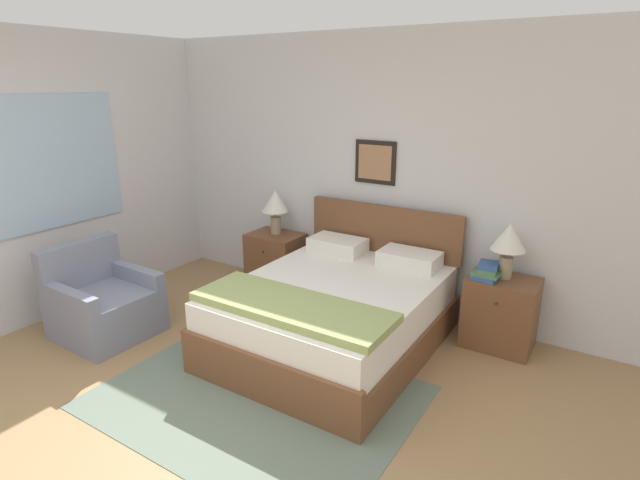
% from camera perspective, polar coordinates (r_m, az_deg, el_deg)
% --- Properties ---
extents(wall_back, '(7.17, 0.09, 2.60)m').
position_cam_1_polar(wall_back, '(4.84, 6.20, 7.53)').
color(wall_back, silver).
rests_on(wall_back, ground_plane).
extents(wall_left, '(0.08, 5.31, 2.60)m').
position_cam_1_polar(wall_left, '(5.37, -25.81, 6.92)').
color(wall_left, silver).
rests_on(wall_left, ground_plane).
extents(area_rug_main, '(2.15, 1.64, 0.01)m').
position_cam_1_polar(area_rug_main, '(3.75, -7.27, -17.35)').
color(area_rug_main, slate).
rests_on(area_rug_main, ground_plane).
extents(bed, '(1.54, 1.91, 1.03)m').
position_cam_1_polar(bed, '(4.20, 1.66, -8.20)').
color(bed, brown).
rests_on(bed, ground_plane).
extents(armchair, '(0.77, 0.76, 0.80)m').
position_cam_1_polar(armchair, '(4.82, -23.57, -6.80)').
color(armchair, gray).
rests_on(armchair, ground_plane).
extents(nightstand_near_window, '(0.56, 0.44, 0.61)m').
position_cam_1_polar(nightstand_near_window, '(5.38, -5.06, -2.42)').
color(nightstand_near_window, brown).
rests_on(nightstand_near_window, ground_plane).
extents(nightstand_by_door, '(0.56, 0.44, 0.61)m').
position_cam_1_polar(nightstand_by_door, '(4.47, 19.89, -7.81)').
color(nightstand_by_door, brown).
rests_on(nightstand_by_door, ground_plane).
extents(table_lamp_near_window, '(0.28, 0.28, 0.46)m').
position_cam_1_polar(table_lamp_near_window, '(5.22, -5.14, 4.14)').
color(table_lamp_near_window, gray).
rests_on(table_lamp_near_window, nightstand_near_window).
extents(table_lamp_by_door, '(0.28, 0.28, 0.46)m').
position_cam_1_polar(table_lamp_by_door, '(4.27, 20.75, -0.05)').
color(table_lamp_by_door, gray).
rests_on(table_lamp_by_door, nightstand_by_door).
extents(book_thick_bottom, '(0.22, 0.30, 0.04)m').
position_cam_1_polar(book_thick_bottom, '(4.33, 18.60, -3.86)').
color(book_thick_bottom, '#335693').
rests_on(book_thick_bottom, nightstand_by_door).
extents(book_hardcover_middle, '(0.22, 0.27, 0.03)m').
position_cam_1_polar(book_hardcover_middle, '(4.32, 18.64, -3.48)').
color(book_hardcover_middle, '#4C7551').
rests_on(book_hardcover_middle, book_thick_bottom).
extents(book_novel_upper, '(0.17, 0.27, 0.03)m').
position_cam_1_polar(book_novel_upper, '(4.31, 18.67, -3.13)').
color(book_novel_upper, '#4C7551').
rests_on(book_novel_upper, book_hardcover_middle).
extents(book_slim_near_top, '(0.18, 0.23, 0.03)m').
position_cam_1_polar(book_slim_near_top, '(4.30, 18.71, -2.74)').
color(book_slim_near_top, '#335693').
rests_on(book_slim_near_top, book_novel_upper).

